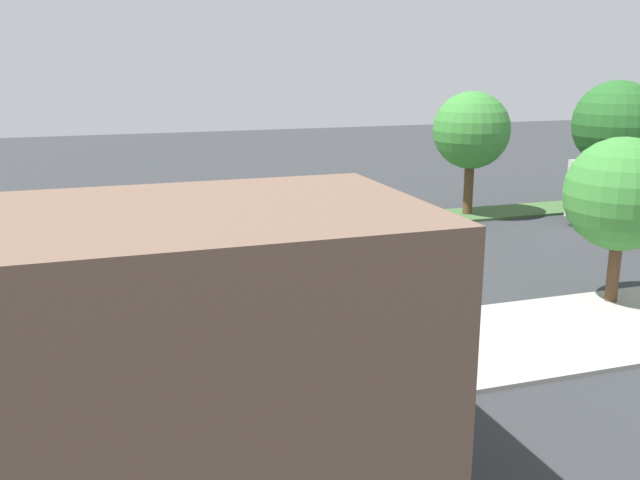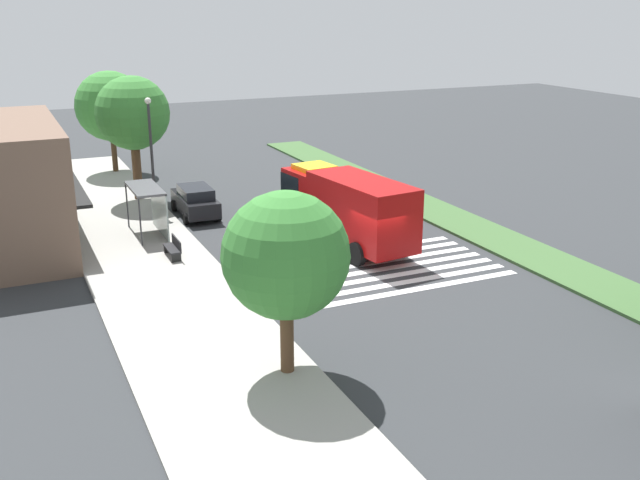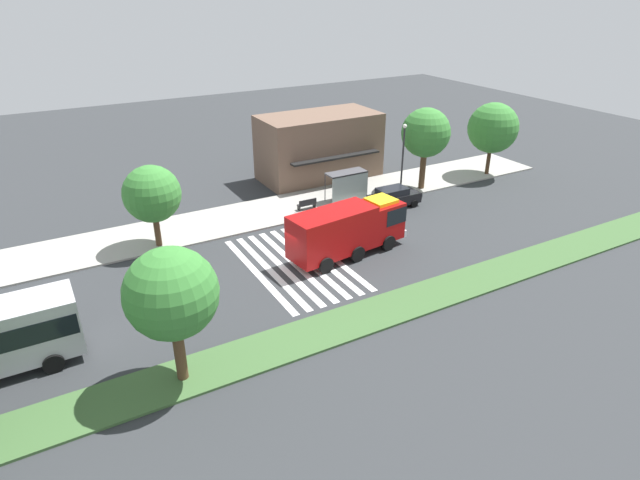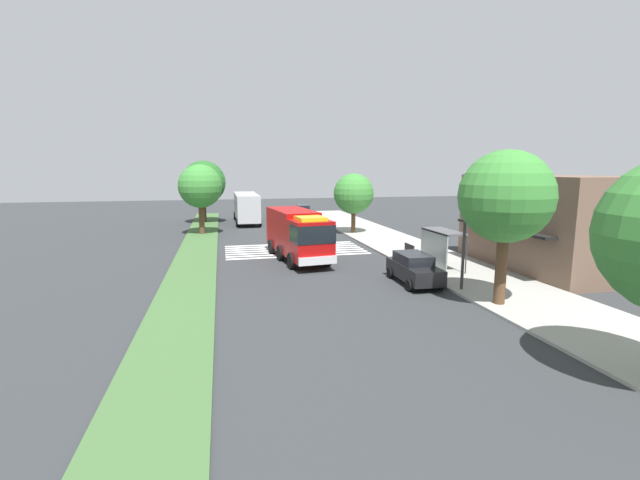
{
  "view_description": "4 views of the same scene",
  "coord_description": "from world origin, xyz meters",
  "px_view_note": "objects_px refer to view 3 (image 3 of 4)",
  "views": [
    {
      "loc": [
        10.23,
        26.81,
        8.58
      ],
      "look_at": [
        1.44,
        0.52,
        1.5
      ],
      "focal_mm": 39.91,
      "sensor_mm": 36.0,
      "label": 1
    },
    {
      "loc": [
        -26.91,
        14.85,
        11.32
      ],
      "look_at": [
        1.46,
        1.96,
        1.21
      ],
      "focal_mm": 41.11,
      "sensor_mm": 36.0,
      "label": 2
    },
    {
      "loc": [
        -14.15,
        -28.21,
        17.11
      ],
      "look_at": [
        1.99,
        0.35,
        1.15
      ],
      "focal_mm": 29.91,
      "sensor_mm": 36.0,
      "label": 3
    },
    {
      "loc": [
        34.23,
        -5.67,
        6.54
      ],
      "look_at": [
        2.69,
        1.44,
        1.21
      ],
      "focal_mm": 24.58,
      "sensor_mm": 36.0,
      "label": 4
    }
  ],
  "objects_px": {
    "fire_truck": "(350,227)",
    "bench_near_shelter": "(307,204)",
    "sidewalk_tree_center": "(493,128)",
    "street_lamp": "(403,154)",
    "sidewalk_tree_west": "(426,133)",
    "median_tree_west": "(171,294)",
    "sidewalk_tree_far_west": "(152,194)",
    "parked_car_mid": "(394,197)",
    "bus_stop_shelter": "(348,181)"
  },
  "relations": [
    {
      "from": "street_lamp",
      "to": "sidewalk_tree_far_west",
      "type": "height_order",
      "value": "street_lamp"
    },
    {
      "from": "bench_near_shelter",
      "to": "street_lamp",
      "type": "distance_m",
      "value": 9.42
    },
    {
      "from": "bench_near_shelter",
      "to": "sidewalk_tree_center",
      "type": "distance_m",
      "value": 20.06
    },
    {
      "from": "bus_stop_shelter",
      "to": "sidewalk_tree_center",
      "type": "distance_m",
      "value": 15.9
    },
    {
      "from": "sidewalk_tree_center",
      "to": "bench_near_shelter",
      "type": "bearing_deg",
      "value": 178.07
    },
    {
      "from": "sidewalk_tree_west",
      "to": "sidewalk_tree_center",
      "type": "height_order",
      "value": "sidewalk_tree_west"
    },
    {
      "from": "bench_near_shelter",
      "to": "bus_stop_shelter",
      "type": "bearing_deg",
      "value": 0.45
    },
    {
      "from": "median_tree_west",
      "to": "bus_stop_shelter",
      "type": "bearing_deg",
      "value": 39.15
    },
    {
      "from": "bus_stop_shelter",
      "to": "median_tree_west",
      "type": "height_order",
      "value": "median_tree_west"
    },
    {
      "from": "street_lamp",
      "to": "sidewalk_tree_west",
      "type": "height_order",
      "value": "sidewalk_tree_west"
    },
    {
      "from": "sidewalk_tree_west",
      "to": "median_tree_west",
      "type": "distance_m",
      "value": 30.27
    },
    {
      "from": "fire_truck",
      "to": "parked_car_mid",
      "type": "height_order",
      "value": "fire_truck"
    },
    {
      "from": "sidewalk_tree_far_west",
      "to": "median_tree_west",
      "type": "bearing_deg",
      "value": -100.07
    },
    {
      "from": "median_tree_west",
      "to": "parked_car_mid",
      "type": "bearing_deg",
      "value": 30.11
    },
    {
      "from": "fire_truck",
      "to": "sidewalk_tree_center",
      "type": "bearing_deg",
      "value": 13.0
    },
    {
      "from": "bus_stop_shelter",
      "to": "median_tree_west",
      "type": "relative_size",
      "value": 0.52
    },
    {
      "from": "parked_car_mid",
      "to": "median_tree_west",
      "type": "bearing_deg",
      "value": -148.62
    },
    {
      "from": "parked_car_mid",
      "to": "sidewalk_tree_center",
      "type": "xyz_separation_m",
      "value": [
        12.96,
        2.2,
        3.75
      ]
    },
    {
      "from": "bench_near_shelter",
      "to": "sidewalk_tree_far_west",
      "type": "xyz_separation_m",
      "value": [
        -12.35,
        -0.66,
        3.43
      ]
    },
    {
      "from": "parked_car_mid",
      "to": "street_lamp",
      "type": "bearing_deg",
      "value": 41.82
    },
    {
      "from": "sidewalk_tree_center",
      "to": "sidewalk_tree_west",
      "type": "bearing_deg",
      "value": 180.0
    },
    {
      "from": "bus_stop_shelter",
      "to": "sidewalk_tree_center",
      "type": "bearing_deg",
      "value": -2.53
    },
    {
      "from": "sidewalk_tree_west",
      "to": "sidewalk_tree_center",
      "type": "xyz_separation_m",
      "value": [
        8.18,
        -0.0,
        -0.56
      ]
    },
    {
      "from": "bus_stop_shelter",
      "to": "sidewalk_tree_center",
      "type": "xyz_separation_m",
      "value": [
        15.64,
        -0.69,
        2.75
      ]
    },
    {
      "from": "parked_car_mid",
      "to": "bench_near_shelter",
      "type": "bearing_deg",
      "value": 158.11
    },
    {
      "from": "fire_truck",
      "to": "street_lamp",
      "type": "xyz_separation_m",
      "value": [
        9.83,
        7.15,
        1.85
      ]
    },
    {
      "from": "bench_near_shelter",
      "to": "street_lamp",
      "type": "height_order",
      "value": "street_lamp"
    },
    {
      "from": "sidewalk_tree_center",
      "to": "median_tree_west",
      "type": "relative_size",
      "value": 1.02
    },
    {
      "from": "sidewalk_tree_far_west",
      "to": "sidewalk_tree_center",
      "type": "relative_size",
      "value": 0.86
    },
    {
      "from": "median_tree_west",
      "to": "bench_near_shelter",
      "type": "bearing_deg",
      "value": 45.84
    },
    {
      "from": "fire_truck",
      "to": "sidewalk_tree_west",
      "type": "relative_size",
      "value": 1.25
    },
    {
      "from": "parked_car_mid",
      "to": "sidewalk_tree_far_west",
      "type": "height_order",
      "value": "sidewalk_tree_far_west"
    },
    {
      "from": "fire_truck",
      "to": "sidewalk_tree_west",
      "type": "height_order",
      "value": "sidewalk_tree_west"
    },
    {
      "from": "sidewalk_tree_far_west",
      "to": "median_tree_west",
      "type": "height_order",
      "value": "median_tree_west"
    },
    {
      "from": "fire_truck",
      "to": "bench_near_shelter",
      "type": "bearing_deg",
      "value": 75.66
    },
    {
      "from": "sidewalk_tree_center",
      "to": "street_lamp",
      "type": "bearing_deg",
      "value": -177.89
    },
    {
      "from": "fire_truck",
      "to": "median_tree_west",
      "type": "distance_m",
      "value": 15.92
    },
    {
      "from": "sidewalk_tree_west",
      "to": "median_tree_west",
      "type": "bearing_deg",
      "value": -150.83
    },
    {
      "from": "sidewalk_tree_far_west",
      "to": "sidewalk_tree_center",
      "type": "height_order",
      "value": "sidewalk_tree_center"
    },
    {
      "from": "sidewalk_tree_center",
      "to": "median_tree_west",
      "type": "distance_m",
      "value": 37.62
    },
    {
      "from": "bench_near_shelter",
      "to": "parked_car_mid",
      "type": "bearing_deg",
      "value": -23.17
    },
    {
      "from": "fire_truck",
      "to": "bench_near_shelter",
      "type": "relative_size",
      "value": 5.64
    },
    {
      "from": "parked_car_mid",
      "to": "bench_near_shelter",
      "type": "xyz_separation_m",
      "value": [
        -6.68,
        2.86,
        -0.3
      ]
    },
    {
      "from": "bus_stop_shelter",
      "to": "sidewalk_tree_west",
      "type": "height_order",
      "value": "sidewalk_tree_west"
    },
    {
      "from": "street_lamp",
      "to": "sidewalk_tree_west",
      "type": "distance_m",
      "value": 3.04
    },
    {
      "from": "sidewalk_tree_west",
      "to": "bench_near_shelter",
      "type": "bearing_deg",
      "value": 176.7
    },
    {
      "from": "fire_truck",
      "to": "street_lamp",
      "type": "bearing_deg",
      "value": 28.97
    },
    {
      "from": "fire_truck",
      "to": "sidewalk_tree_center",
      "type": "height_order",
      "value": "sidewalk_tree_center"
    },
    {
      "from": "street_lamp",
      "to": "median_tree_west",
      "type": "bearing_deg",
      "value": -148.86
    },
    {
      "from": "parked_car_mid",
      "to": "bench_near_shelter",
      "type": "relative_size",
      "value": 2.78
    }
  ]
}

